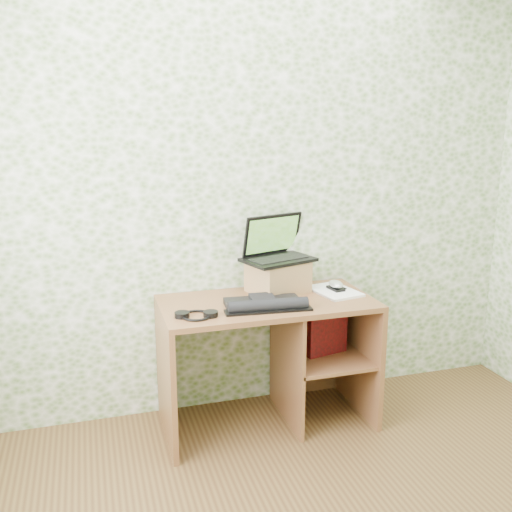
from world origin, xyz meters
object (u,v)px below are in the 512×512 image
object	(u,v)px
desk	(278,342)
riser	(278,277)
laptop	(276,249)
notepad	(334,291)
keyboard	(265,303)

from	to	relation	value
desk	riser	bearing A→B (deg)	73.29
desk	laptop	world-z (taller)	laptop
riser	desk	bearing A→B (deg)	-106.71
riser	laptop	distance (m)	0.16
notepad	riser	bearing A→B (deg)	150.09
riser	keyboard	size ratio (longest dim) A/B	0.65
desk	notepad	bearing A→B (deg)	1.41
desk	laptop	bearing A→B (deg)	77.60
desk	riser	distance (m)	0.38
desk	notepad	xyz separation A→B (m)	(0.35, 0.01, 0.28)
laptop	keyboard	distance (m)	0.41
notepad	laptop	bearing A→B (deg)	143.51
laptop	notepad	bearing A→B (deg)	-43.29
desk	keyboard	bearing A→B (deg)	-132.36
riser	notepad	world-z (taller)	riser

